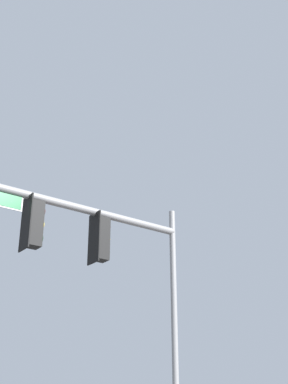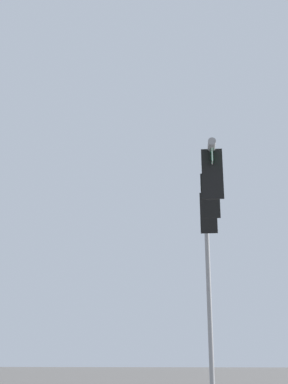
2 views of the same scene
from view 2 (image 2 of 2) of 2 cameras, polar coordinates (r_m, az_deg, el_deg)
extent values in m
cylinder|color=gray|center=(18.65, 6.98, -11.57)|extent=(0.16, 0.16, 7.46)
cylinder|color=gray|center=(16.09, 6.89, 0.83)|extent=(6.54, 0.99, 0.19)
cube|color=black|center=(16.66, 6.90, -2.22)|extent=(0.09, 0.52, 1.30)
cube|color=black|center=(16.84, 6.88, -2.39)|extent=(0.40, 0.36, 1.10)
cylinder|color=black|center=(17.01, 6.81, -0.41)|extent=(0.04, 0.04, 0.12)
cylinder|color=#340503|center=(17.12, 6.83, -1.50)|extent=(0.06, 0.22, 0.22)
cylinder|color=yellow|center=(17.03, 6.87, -2.57)|extent=(0.06, 0.22, 0.22)
cylinder|color=black|center=(16.95, 6.91, -3.64)|extent=(0.06, 0.22, 0.22)
cube|color=black|center=(14.93, 7.08, -0.37)|extent=(0.09, 0.52, 1.30)
cube|color=black|center=(15.11, 7.06, -0.59)|extent=(0.40, 0.36, 1.10)
cylinder|color=black|center=(15.30, 6.98, 1.60)|extent=(0.04, 0.04, 0.12)
cylinder|color=#340503|center=(15.40, 6.99, 0.37)|extent=(0.06, 0.22, 0.22)
cylinder|color=yellow|center=(15.30, 7.04, -0.81)|extent=(0.06, 0.22, 0.22)
cylinder|color=black|center=(15.21, 7.09, -2.00)|extent=(0.06, 0.22, 0.22)
cube|color=black|center=(13.21, 7.31, 1.95)|extent=(0.09, 0.52, 1.30)
cube|color=black|center=(13.39, 7.28, 1.68)|extent=(0.40, 0.36, 1.10)
cylinder|color=black|center=(13.61, 7.18, 4.10)|extent=(0.04, 0.04, 0.12)
cylinder|color=#340503|center=(13.69, 7.20, 2.70)|extent=(0.06, 0.22, 0.22)
cylinder|color=yellow|center=(13.58, 7.26, 1.40)|extent=(0.06, 0.22, 0.22)
cylinder|color=black|center=(13.48, 7.31, 0.07)|extent=(0.06, 0.22, 0.22)
cube|color=#0F602D|center=(14.00, 7.15, 2.59)|extent=(1.91, 0.27, 0.31)
cube|color=white|center=(14.00, 7.15, 2.59)|extent=(1.96, 0.26, 0.37)
camera|label=1|loc=(14.92, 55.72, -9.61)|focal=50.00mm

